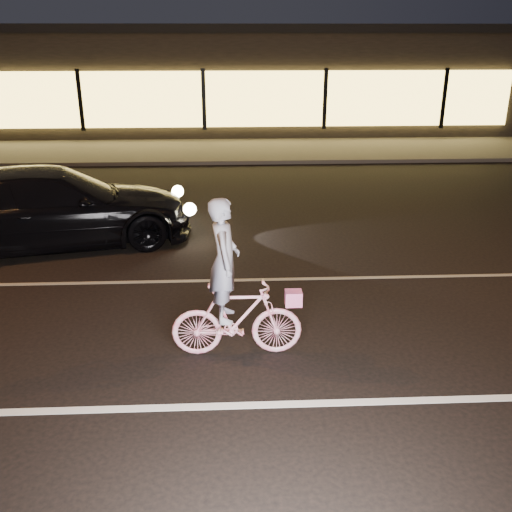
{
  "coord_description": "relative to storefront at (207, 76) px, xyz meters",
  "views": [
    {
      "loc": [
        0.91,
        -6.88,
        3.96
      ],
      "look_at": [
        1.26,
        0.6,
        0.99
      ],
      "focal_mm": 40.0,
      "sensor_mm": 36.0,
      "label": 1
    }
  ],
  "objects": [
    {
      "name": "storefront",
      "position": [
        0.0,
        0.0,
        0.0
      ],
      "size": [
        25.4,
        8.42,
        4.2
      ],
      "color": "black",
      "rests_on": "ground"
    },
    {
      "name": "lane_stripe_near",
      "position": [
        0.0,
        -20.47,
        -2.14
      ],
      "size": [
        60.0,
        0.12,
        0.01
      ],
      "primitive_type": "cube",
      "color": "silver",
      "rests_on": "ground"
    },
    {
      "name": "sedan",
      "position": [
        -2.51,
        -15.02,
        -1.38
      ],
      "size": [
        5.64,
        3.37,
        1.53
      ],
      "rotation": [
        0.0,
        0.0,
        1.82
      ],
      "color": "black",
      "rests_on": "ground"
    },
    {
      "name": "lane_stripe_far",
      "position": [
        0.0,
        -16.97,
        -2.14
      ],
      "size": [
        60.0,
        0.1,
        0.01
      ],
      "primitive_type": "cube",
      "color": "gray",
      "rests_on": "ground"
    },
    {
      "name": "ground",
      "position": [
        0.0,
        -18.97,
        -2.15
      ],
      "size": [
        90.0,
        90.0,
        0.0
      ],
      "primitive_type": "plane",
      "color": "black",
      "rests_on": "ground"
    },
    {
      "name": "sidewalk",
      "position": [
        0.0,
        -5.97,
        -2.09
      ],
      "size": [
        30.0,
        4.0,
        0.12
      ],
      "primitive_type": "cube",
      "color": "#383533",
      "rests_on": "ground"
    },
    {
      "name": "cyclist",
      "position": [
        0.93,
        -19.34,
        -1.39
      ],
      "size": [
        1.69,
        0.58,
        2.13
      ],
      "rotation": [
        0.0,
        0.0,
        1.57
      ],
      "color": "#FF3B73",
      "rests_on": "ground"
    }
  ]
}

